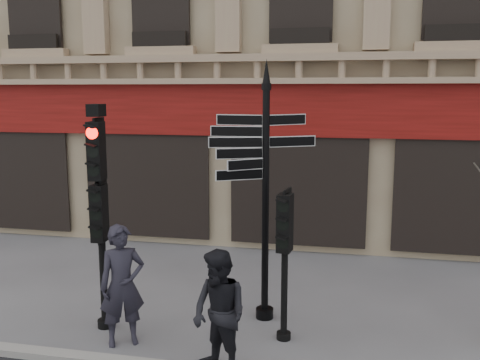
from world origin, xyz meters
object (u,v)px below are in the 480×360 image
object	(u,v)px
traffic_signal_secondary	(285,239)
pedestrian_a	(122,285)
fingerpost	(266,148)
traffic_signal_main	(100,190)
pedestrian_b	(219,314)

from	to	relation	value
traffic_signal_secondary	pedestrian_a	bearing A→B (deg)	-157.63
fingerpost	pedestrian_a	size ratio (longest dim) A/B	2.32
pedestrian_a	traffic_signal_main	bearing A→B (deg)	107.05
traffic_signal_main	traffic_signal_secondary	world-z (taller)	traffic_signal_main
traffic_signal_main	pedestrian_b	world-z (taller)	traffic_signal_main
traffic_signal_main	pedestrian_b	bearing A→B (deg)	-30.77
fingerpost	pedestrian_b	world-z (taller)	fingerpost
traffic_signal_main	fingerpost	bearing A→B (deg)	14.64
pedestrian_a	pedestrian_b	distance (m)	1.86
pedestrian_b	fingerpost	bearing A→B (deg)	115.43
fingerpost	pedestrian_b	size ratio (longest dim) A/B	2.48
traffic_signal_main	traffic_signal_secondary	bearing A→B (deg)	-1.75
traffic_signal_main	pedestrian_a	size ratio (longest dim) A/B	1.95
traffic_signal_secondary	pedestrian_a	size ratio (longest dim) A/B	1.24
traffic_signal_secondary	fingerpost	bearing A→B (deg)	127.22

